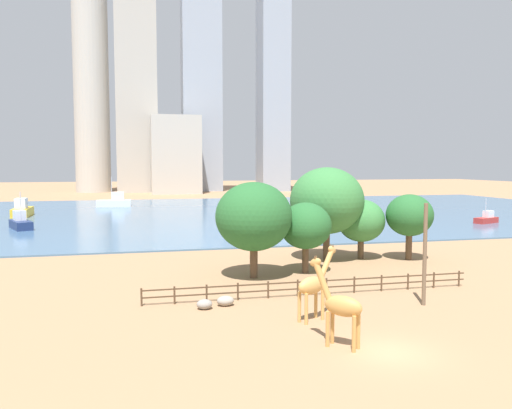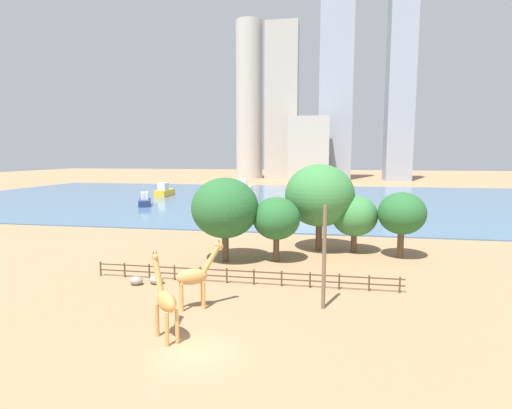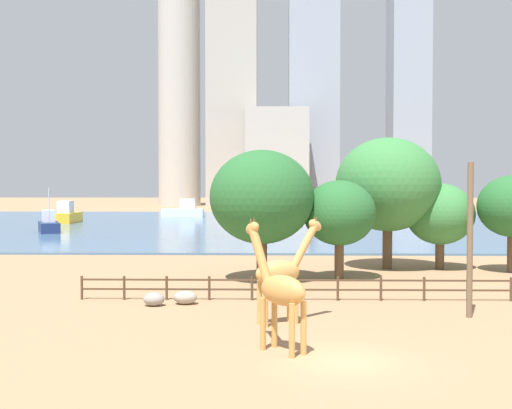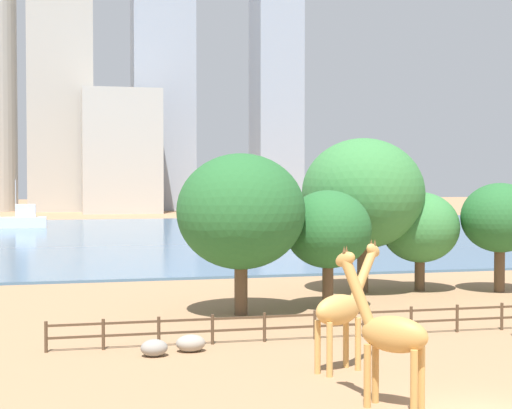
% 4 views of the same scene
% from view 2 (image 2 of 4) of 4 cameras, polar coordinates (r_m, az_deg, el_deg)
% --- Properties ---
extents(ground_plane, '(400.00, 400.00, 0.00)m').
position_cam_2_polar(ground_plane, '(100.58, 6.14, 0.86)').
color(ground_plane, '#9E7551').
extents(harbor_water, '(180.00, 86.00, 0.20)m').
position_cam_2_polar(harbor_water, '(97.59, 6.02, 0.74)').
color(harbor_water, '#476B8C').
rests_on(harbor_water, ground).
extents(giraffe_tall, '(2.68, 2.75, 5.02)m').
position_cam_2_polar(giraffe_tall, '(24.51, -12.84, -13.18)').
color(giraffe_tall, '#C18C47').
rests_on(giraffe_tall, ground).
extents(giraffe_companion, '(3.36, 2.13, 4.86)m').
position_cam_2_polar(giraffe_companion, '(28.72, -8.74, -10.10)').
color(giraffe_companion, tan).
rests_on(giraffe_companion, ground).
extents(utility_pole, '(0.28, 0.28, 7.35)m').
position_cam_2_polar(utility_pole, '(28.40, 9.71, -7.49)').
color(utility_pole, brown).
rests_on(utility_pole, ground).
extents(boulder_near_fence, '(1.10, 0.92, 0.69)m').
position_cam_2_polar(boulder_near_fence, '(35.37, -16.76, -10.38)').
color(boulder_near_fence, gray).
rests_on(boulder_near_fence, ground).
extents(boulder_by_pole, '(1.24, 0.94, 0.71)m').
position_cam_2_polar(boulder_by_pole, '(35.15, -14.06, -10.38)').
color(boulder_by_pole, gray).
rests_on(boulder_by_pole, ground).
extents(enclosure_fence, '(26.12, 0.14, 1.30)m').
position_cam_2_polar(enclosure_fence, '(34.01, -2.09, -10.04)').
color(enclosure_fence, '#4C3826').
rests_on(enclosure_fence, ground).
extents(tree_left_large, '(5.03, 5.03, 6.37)m').
position_cam_2_polar(tree_left_large, '(45.49, 13.89, -1.60)').
color(tree_left_large, brown).
rests_on(tree_left_large, ground).
extents(tree_center_broad, '(6.79, 6.79, 8.55)m').
position_cam_2_polar(tree_center_broad, '(40.29, -4.45, -0.51)').
color(tree_center_broad, brown).
rests_on(tree_center_broad, ground).
extents(tree_right_tall, '(4.91, 4.91, 6.96)m').
position_cam_2_polar(tree_right_tall, '(44.27, 20.12, -1.23)').
color(tree_right_tall, brown).
rests_on(tree_right_tall, ground).
extents(tree_left_small, '(4.80, 4.80, 6.58)m').
position_cam_2_polar(tree_left_small, '(40.34, 2.94, -2.04)').
color(tree_left_small, brown).
rests_on(tree_left_small, ground).
extents(tree_right_small, '(7.74, 7.74, 9.78)m').
position_cam_2_polar(tree_right_small, '(45.21, 9.06, 1.28)').
color(tree_right_small, brown).
rests_on(tree_right_small, ground).
extents(boat_ferry, '(4.62, 6.76, 5.73)m').
position_cam_2_polar(boat_ferry, '(87.46, -15.61, 0.48)').
color(boat_ferry, navy).
rests_on(boat_ferry, harbor_water).
extents(boat_sailboat, '(3.14, 8.07, 3.51)m').
position_cam_2_polar(boat_sailboat, '(107.04, -12.97, 1.84)').
color(boat_sailboat, gold).
rests_on(boat_sailboat, harbor_water).
extents(boat_tug, '(7.82, 2.92, 7.00)m').
position_cam_2_polar(boat_tug, '(120.06, -2.35, 2.55)').
color(boat_tug, silver).
rests_on(boat_tug, harbor_water).
extents(skyline_tower_needle, '(12.42, 12.42, 71.61)m').
position_cam_2_polar(skyline_tower_needle, '(192.22, -0.97, 14.53)').
color(skyline_tower_needle, '#B7B2A8').
rests_on(skyline_tower_needle, ground).
extents(skyline_block_central, '(10.59, 12.40, 87.93)m').
position_cam_2_polar(skyline_block_central, '(185.79, 19.96, 16.93)').
color(skyline_block_central, '#939EAD').
rests_on(skyline_block_central, ground).
extents(skyline_tower_glass, '(16.73, 12.10, 26.60)m').
position_cam_2_polar(skyline_tower_glass, '(170.50, 7.56, 7.84)').
color(skyline_tower_glass, '#B7B2A8').
rests_on(skyline_tower_glass, ground).
extents(skyline_block_left, '(14.42, 11.44, 91.47)m').
position_cam_2_polar(skyline_block_left, '(189.11, 11.37, 17.57)').
color(skyline_block_left, '#939EAD').
rests_on(skyline_block_left, ground).
extents(skyline_block_right, '(14.41, 9.01, 68.57)m').
position_cam_2_polar(skyline_block_right, '(184.72, 3.71, 14.35)').
color(skyline_block_right, '#ADA89E').
rests_on(skyline_block_right, ground).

